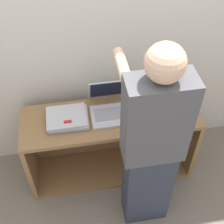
# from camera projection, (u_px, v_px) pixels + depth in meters

# --- Properties ---
(ground_plane) EXTENTS (12.00, 12.00, 0.00)m
(ground_plane) POSITION_uv_depth(u_px,v_px,m) (115.00, 188.00, 2.81)
(ground_plane) COLOR #756B5B
(wall_back) EXTENTS (8.00, 0.05, 2.40)m
(wall_back) POSITION_uv_depth(u_px,v_px,m) (103.00, 39.00, 2.33)
(wall_back) COLOR beige
(wall_back) RESTS_ON ground_plane
(cart) EXTENTS (1.42, 0.46, 0.70)m
(cart) POSITION_uv_depth(u_px,v_px,m) (109.00, 138.00, 2.75)
(cart) COLOR olive
(cart) RESTS_ON ground_plane
(laptop_open) EXTENTS (0.30, 0.35, 0.25)m
(laptop_open) POSITION_uv_depth(u_px,v_px,m) (109.00, 107.00, 2.46)
(laptop_open) COLOR #B7B7BC
(laptop_open) RESTS_ON cart
(laptop_stack_left) EXTENTS (0.32, 0.26, 0.06)m
(laptop_stack_left) POSITION_uv_depth(u_px,v_px,m) (68.00, 118.00, 2.40)
(laptop_stack_left) COLOR gray
(laptop_stack_left) RESTS_ON cart
(laptop_stack_right) EXTENTS (0.33, 0.27, 0.06)m
(laptop_stack_right) POSITION_uv_depth(u_px,v_px,m) (152.00, 109.00, 2.47)
(laptop_stack_right) COLOR #B7B7BC
(laptop_stack_right) RESTS_ON cart
(person) EXTENTS (0.40, 0.53, 1.66)m
(person) POSITION_uv_depth(u_px,v_px,m) (152.00, 149.00, 2.07)
(person) COLOR #2D3342
(person) RESTS_ON ground_plane
(inventory_tag) EXTENTS (0.06, 0.02, 0.01)m
(inventory_tag) POSITION_uv_depth(u_px,v_px,m) (68.00, 122.00, 2.32)
(inventory_tag) COLOR red
(inventory_tag) RESTS_ON laptop_stack_left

